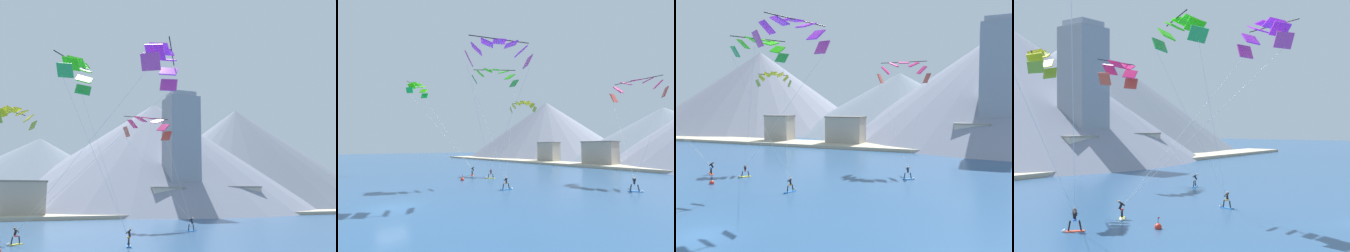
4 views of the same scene
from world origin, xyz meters
TOP-DOWN VIEW (x-y plane):
  - kitesurfer_near_lead at (-0.32, 13.22)m, footprint 0.73×1.78m
  - kitesurfer_mid_center at (-10.16, 17.42)m, footprint 1.61×1.40m
  - kitesurfer_far_left at (10.57, 24.10)m, footprint 1.77×0.97m
  - parafoil_kite_near_lead at (-5.27, 14.89)m, footprint 7.15×7.18m
  - parafoil_kite_mid_center at (1.76, 10.15)m, footprint 14.30×10.99m
  - parafoil_kite_far_left at (7.64, 34.39)m, footprint 8.19×12.35m
  - parafoil_kite_distant_high_outer at (-11.34, 26.56)m, footprint 5.09×4.79m
  - shoreline_strip at (0.00, 53.67)m, footprint 180.00×10.00m
  - shore_building_promenade_mid at (36.21, 56.32)m, footprint 8.81×5.46m
  - shore_building_quay_east at (-10.78, 56.36)m, footprint 9.18×5.26m
  - shore_building_quay_west at (17.81, 55.52)m, footprint 7.06×5.65m
  - highrise_tower at (22.50, 58.18)m, footprint 7.00×7.00m
  - mountain_peak_central_summit at (-7.74, 104.25)m, footprint 80.25×80.25m
  - mountain_peak_east_shoulder at (26.76, 92.83)m, footprint 97.75×97.75m
  - mountain_peak_far_spur at (64.98, 107.06)m, footprint 101.18×101.18m

SIDE VIEW (x-z plane):
  - shoreline_strip at x=0.00m, z-range 0.00..0.70m
  - kitesurfer_near_lead at x=-0.32m, z-range -0.38..1.28m
  - kitesurfer_mid_center at x=-10.16m, z-range -0.37..1.29m
  - kitesurfer_far_left at x=10.57m, z-range -0.33..1.48m
  - shore_building_quay_west at x=17.81m, z-range 0.01..6.04m
  - shore_building_promenade_mid at x=36.21m, z-range 0.01..6.29m
  - shore_building_quay_east at x=-10.78m, z-range 0.01..7.10m
  - mountain_peak_central_summit at x=-7.74m, z-range 0.00..22.03m
  - highrise_tower at x=22.50m, z-range -0.21..27.52m
  - parafoil_kite_distant_high_outer at x=-11.34m, z-range 12.68..15.07m
  - parafoil_kite_far_left at x=7.64m, z-range 7.56..22.72m
  - parafoil_kite_near_lead at x=-5.27m, z-range 8.22..24.37m
  - parafoil_kite_mid_center at x=1.76m, z-range 8.26..24.71m
  - mountain_peak_east_shoulder at x=26.76m, z-range 0.00..33.24m
  - mountain_peak_far_spur at x=64.98m, z-range 0.00..37.18m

